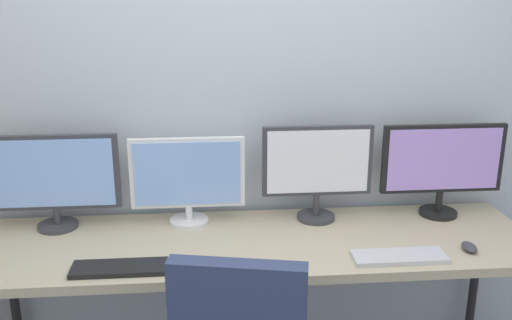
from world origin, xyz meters
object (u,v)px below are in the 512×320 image
Objects in this scene: monitor_center_right at (317,167)px; keyboard_right at (399,257)px; desk at (257,250)px; monitor_far_right at (443,164)px; keyboard_left at (119,268)px; monitor_center_left at (188,178)px; monitor_far_left at (53,178)px; computer_mouse at (469,247)px.

monitor_center_right reaches higher than keyboard_right.
desk is 0.97m from monitor_far_right.
monitor_center_left is at bearing 59.46° from keyboard_left.
monitor_far_left is at bearing 163.11° from keyboard_right.
monitor_center_right is 1.38× the size of keyboard_left.
monitor_far_right is (0.60, 0.00, -0.00)m from monitor_center_right.
desk is 0.46m from monitor_center_left.
monitor_far_right reaches higher than keyboard_right.
desk is 0.90m from computer_mouse.
monitor_center_left is 0.60m from monitor_center_right.
computer_mouse is (1.77, -0.39, -0.23)m from monitor_far_left.
desk is at bearing -144.63° from monitor_center_right.
keyboard_right is at bearing -127.31° from monitor_far_right.
desk is 0.97m from monitor_far_left.
keyboard_left is (-0.26, -0.44, -0.21)m from monitor_center_left.
keyboard_right is 0.32m from computer_mouse.
monitor_center_left is at bearing -0.00° from monitor_far_left.
computer_mouse reaches higher than desk.
monitor_far_right is at bearing 0.00° from monitor_center_left.
keyboard_right is at bearing 0.00° from keyboard_left.
desk is 25.36× the size of computer_mouse.
keyboard_right is at bearing -59.46° from monitor_center_right.
monitor_far_left is 1.59× the size of keyboard_left.
monitor_center_right reaches higher than desk.
desk is 6.39× the size of keyboard_right.
monitor_far_left is 1.15× the size of monitor_center_right.
keyboard_right is at bearing -171.19° from computer_mouse.
monitor_far_left is at bearing 166.68° from desk.
monitor_far_right reaches higher than monitor_center_left.
monitor_center_right is at bearing -0.00° from monitor_center_left.
monitor_far_left reaches higher than monitor_center_left.
monitor_center_left is at bearing 161.50° from computer_mouse.
monitor_center_right is (1.20, -0.00, 0.02)m from monitor_far_left.
monitor_center_left is 0.90× the size of monitor_far_right.
monitor_far_right is 1.54m from keyboard_left.
keyboard_right reaches higher than desk.
monitor_center_left is at bearing -180.00° from monitor_far_right.
monitor_far_right is (0.90, 0.21, 0.30)m from desk.
monitor_far_right is 1.58× the size of keyboard_left.
monitor_far_left reaches higher than keyboard_right.
monitor_far_right is 0.61m from keyboard_right.
monitor_far_left is 0.60m from monitor_center_left.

